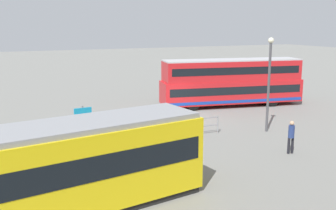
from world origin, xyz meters
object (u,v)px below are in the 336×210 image
pedestrian_near_railing (144,138)px  pedestrian_crossing (291,135)px  tram_yellow (36,174)px  street_lamp (269,77)px  info_sign (83,120)px  double_decker_bus (232,82)px

pedestrian_near_railing → pedestrian_crossing: bearing=159.5°
tram_yellow → street_lamp: (-14.73, -6.11, 1.81)m
street_lamp → info_sign: bearing=-5.2°
tram_yellow → pedestrian_crossing: tram_yellow is taller
double_decker_bus → tram_yellow: double_decker_bus is taller
street_lamp → pedestrian_crossing: bearing=68.1°
info_sign → street_lamp: 11.73m
double_decker_bus → street_lamp: bearing=72.8°
pedestrian_crossing → street_lamp: (-1.64, -4.08, 2.51)m
double_decker_bus → street_lamp: street_lamp is taller
tram_yellow → pedestrian_near_railing: size_ratio=7.26×
info_sign → street_lamp: size_ratio=0.41×
pedestrian_near_railing → tram_yellow: bearing=39.4°
info_sign → double_decker_bus: bearing=-154.3°
tram_yellow → street_lamp: 16.05m
pedestrian_crossing → info_sign: 11.16m
double_decker_bus → pedestrian_crossing: (4.03, 11.82, -0.97)m
tram_yellow → info_sign: bearing=-114.1°
double_decker_bus → pedestrian_crossing: 12.53m
double_decker_bus → street_lamp: size_ratio=2.03×
street_lamp → pedestrian_near_railing: bearing=8.6°
tram_yellow → pedestrian_crossing: bearing=-171.2°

